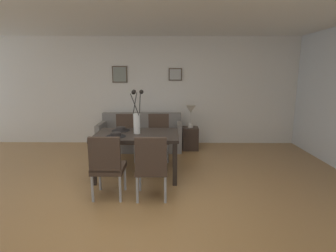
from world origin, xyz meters
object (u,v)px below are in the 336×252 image
Objects in this scene: dining_chair_far_left at (151,164)px; dining_table at (137,138)px; side_table at (190,138)px; table_lamp at (191,111)px; sofa at (141,137)px; dining_chair_near_right at (126,135)px; bowl_near_left at (116,134)px; framed_picture_center at (175,74)px; dining_chair_near_left at (107,164)px; centerpiece_vase at (137,117)px; dining_chair_far_right at (159,135)px; framed_picture_left at (120,74)px; bowl_near_right at (121,128)px.

dining_table is at bearing 109.04° from dining_chair_far_left.
side_table is at bearing 57.31° from dining_table.
sofa is at bearing 176.14° from table_lamp.
dining_chair_near_right is at bearing 111.05° from dining_table.
framed_picture_center reaches higher than bowl_near_left.
dining_chair_near_left is 0.49× the size of sofa.
dining_table is 0.40m from bowl_near_left.
bowl_near_left is at bearing -145.30° from centerpiece_vase.
centerpiece_vase is at bearing -122.68° from table_lamp.
centerpiece_vase is at bearing -109.65° from dining_chair_far_right.
framed_picture_left reaches higher than dining_table.
dining_chair_near_left is 1.88m from dining_chair_far_right.
framed_picture_left reaches higher than centerpiece_vase.
dining_chair_far_left is (0.61, -0.02, 0.00)m from dining_chair_near_left.
table_lamp is (1.34, 1.81, 0.11)m from bowl_near_left.
sofa is 3.72× the size of table_lamp.
table_lamp is (0.00, 0.00, 0.63)m from side_table.
dining_chair_far_left is 5.41× the size of bowl_near_left.
bowl_near_right is 1.92m from table_lamp.
framed_picture_center reaches higher than dining_chair_far_left.
dining_chair_near_left is 2.83m from table_lamp.
centerpiece_vase is 1.44× the size of table_lamp.
dining_chair_near_right reaches higher than bowl_near_right.
bowl_near_left is at bearing -81.36° from framed_picture_left.
dining_table is at bearing -85.34° from sofa.
centerpiece_vase is 4.32× the size of bowl_near_right.
dining_chair_near_left reaches higher than dining_table.
framed_picture_center is at bearing 30.74° from sofa.
sofa is at bearing 75.84° from dining_chair_near_right.
framed_picture_center is (-0.35, 0.56, 1.45)m from side_table.
dining_table is 0.96m from dining_chair_far_right.
centerpiece_vase is 0.45m from bowl_near_right.
dining_chair_far_right is 1.77× the size of side_table.
bowl_near_right is 2.36m from framed_picture_center.
centerpiece_vase is at bearing 108.96° from dining_chair_far_left.
dining_chair_far_right is at bearing 70.33° from dining_table.
dining_chair_far_left is at bearing -70.96° from dining_table.
dining_chair_far_right is 1.31m from bowl_near_left.
bowl_near_left is 1.96m from sofa.
framed_picture_left is at bearing 107.42° from dining_table.
framed_picture_left is at bearing 100.54° from bowl_near_right.
dining_chair_far_left is at bearing -105.94° from side_table.
dining_chair_near_right is 1.00× the size of dining_chair_far_right.
dining_table is 8.24× the size of bowl_near_right.
framed_picture_center is at bearing 72.58° from dining_table.
side_table is at bearing 27.84° from dining_chair_near_right.
centerpiece_vase is 2.04m from side_table.
dining_chair_far_right is at bearing -105.78° from framed_picture_center.
dining_chair_near_left is 1.06m from centerpiece_vase.
dining_chair_far_right is at bearing 46.90° from bowl_near_right.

